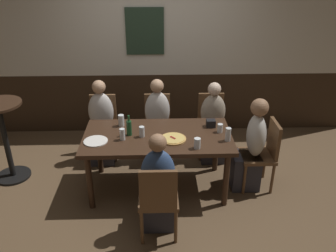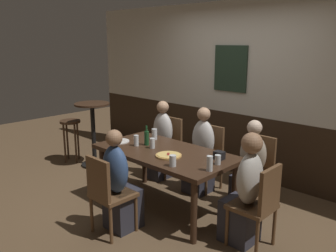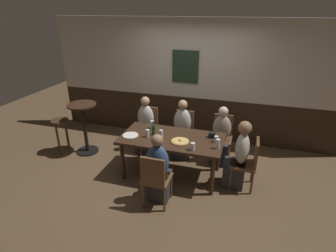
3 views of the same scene
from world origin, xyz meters
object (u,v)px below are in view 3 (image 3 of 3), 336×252
Objects in this scene: person_left_far at (145,129)px; beer_glass_half at (152,125)px; person_right_far at (221,140)px; person_mid_far at (182,134)px; person_mid_near at (159,173)px; chair_left_far at (148,126)px; beer_glass_tall at (216,139)px; tumbler_water at (148,134)px; pint_glass_stout at (193,147)px; chair_head_east at (248,161)px; pizza at (180,141)px; side_bar_table at (84,125)px; chair_right_far at (222,135)px; person_head_east at (238,159)px; plate_white_large at (130,135)px; beer_bottle_green at (154,130)px; chair_mid_near at (155,178)px; condiment_caddy at (212,135)px; chair_mid_far at (184,130)px; tumbler_short at (161,134)px; bar_stool at (61,127)px; dining_table at (172,142)px; pint_glass_amber at (218,145)px.

beer_glass_half is at bearing -53.91° from person_left_far.
person_mid_far is (-0.77, 0.00, 0.02)m from person_right_far.
chair_left_far is at bearing 116.08° from person_mid_near.
tumbler_water reaches higher than beer_glass_tall.
chair_head_east is at bearing 20.54° from pint_glass_stout.
tumbler_water is (-1.14, -0.15, 0.01)m from beer_glass_tall.
side_bar_table is at bearing 169.05° from pizza.
person_left_far is 1.60m from pint_glass_stout.
chair_head_east is 1.00× the size of chair_right_far.
plate_white_large is at bearing -175.73° from person_head_east.
beer_bottle_green reaches higher than chair_right_far.
chair_mid_near is at bearing -68.43° from beer_glass_half.
condiment_caddy is (0.22, 0.52, -0.01)m from pint_glass_stout.
chair_mid_far is 0.96m from tumbler_short.
chair_right_far is 3.23× the size of plate_white_large.
tumbler_short is 0.16m from beer_bottle_green.
plate_white_large is (0.06, -0.84, 0.26)m from person_left_far.
chair_mid_far is at bearing 110.03° from pint_glass_stout.
chair_left_far is 2.23m from chair_head_east.
tumbler_short is at bearing 11.59° from plate_white_large.
beer_glass_tall is at bearing 16.84° from pizza.
chair_head_east reaches higher than condiment_caddy.
person_left_far reaches higher than chair_right_far.
beer_bottle_green is at bearing -3.51° from bar_stool.
chair_head_east is 1.46m from person_mid_far.
person_mid_near is at bearing -38.77° from plate_white_large.
side_bar_table reaches higher than beer_glass_half.
tumbler_short is at bearing -170.70° from dining_table.
plate_white_large is at bearing -150.33° from person_right_far.
dining_table is 1.66× the size of side_bar_table.
person_head_east is at bearing -8.03° from beer_glass_tall.
chair_left_far is 1.89m from pint_glass_amber.
chair_left_far is 3.23× the size of plate_white_large.
dining_table is 0.53m from beer_glass_half.
person_head_east is at bearing 37.51° from chair_mid_near.
dining_table is 0.83m from pint_glass_amber.
chair_mid_near reaches higher than bar_stool.
beer_bottle_green is 1.62m from side_bar_table.
person_head_east is (-0.16, 0.00, 0.01)m from chair_head_east.
person_head_east is 3.49m from bar_stool.
pint_glass_amber reaches higher than beer_glass_half.
chair_right_far is at bearing 112.59° from person_head_east.
dining_table is 1.93m from side_bar_table.
beer_bottle_green is at bearing 58.02° from tumbler_water.
beer_glass_tall is at bearing 104.13° from pint_glass_amber.
dining_table is at bearing 90.00° from person_mid_near.
chair_mid_near is 2.57m from bar_stool.
pizza is (0.18, -0.82, 0.26)m from person_mid_far.
tumbler_water is (-0.40, -0.80, 0.31)m from person_mid_far.
pint_glass_amber is 1.31m from beer_glass_half.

